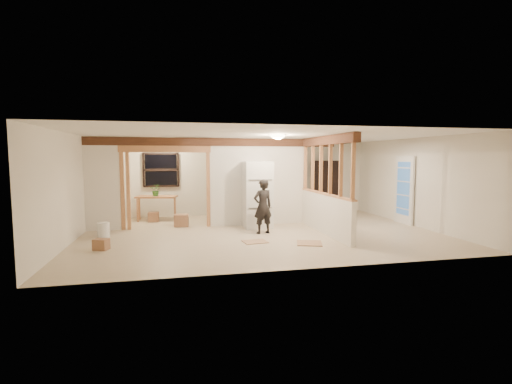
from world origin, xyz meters
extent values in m
cube|color=#BFAC8E|center=(0.00, 0.00, -0.01)|extent=(9.00, 6.50, 0.01)
cube|color=white|center=(0.00, 0.00, 2.50)|extent=(9.00, 6.50, 0.01)
cube|color=silver|center=(0.00, 3.25, 1.25)|extent=(9.00, 0.01, 2.50)
cube|color=silver|center=(0.00, -3.25, 1.25)|extent=(9.00, 0.01, 2.50)
cube|color=silver|center=(-4.50, 0.00, 1.25)|extent=(0.01, 6.50, 2.50)
cube|color=silver|center=(4.50, 0.00, 1.25)|extent=(0.01, 6.50, 2.50)
cube|color=silver|center=(-4.05, 1.20, 1.25)|extent=(0.90, 0.12, 2.50)
cube|color=silver|center=(0.20, 1.20, 1.25)|extent=(2.80, 0.12, 2.50)
cube|color=#B97C4E|center=(-2.40, 1.20, 1.10)|extent=(2.46, 0.14, 2.20)
cube|color=#502D1B|center=(-1.00, 1.20, 2.38)|extent=(7.00, 0.18, 0.22)
cube|color=#502D1B|center=(1.60, -0.40, 2.38)|extent=(0.18, 3.30, 0.22)
cube|color=silver|center=(1.60, -0.40, 0.50)|extent=(0.12, 3.20, 1.00)
cube|color=#B97C4E|center=(1.60, -0.40, 1.66)|extent=(0.14, 3.20, 1.32)
cube|color=black|center=(-2.60, 3.17, 1.55)|extent=(1.12, 0.10, 1.10)
cube|color=white|center=(4.42, 0.40, 1.00)|extent=(0.12, 0.86, 2.00)
ellipsoid|color=#FFEABF|center=(0.30, -0.50, 2.48)|extent=(0.36, 0.36, 0.16)
ellipsoid|color=#FFEABF|center=(-2.50, 2.30, 2.48)|extent=(0.32, 0.32, 0.14)
ellipsoid|color=#FFD88C|center=(-2.00, 1.60, 2.18)|extent=(0.07, 0.07, 0.07)
cube|color=silver|center=(0.08, 0.77, 0.92)|extent=(0.76, 0.74, 1.84)
imported|color=black|center=(0.02, -0.11, 0.70)|extent=(0.58, 0.45, 1.40)
cube|color=#B97C4E|center=(-2.73, 2.61, 0.38)|extent=(1.30, 0.84, 0.76)
imported|color=#32652A|center=(-2.74, 2.59, 0.94)|extent=(0.41, 0.38, 0.37)
cylinder|color=#A5140D|center=(-4.20, 1.90, 0.26)|extent=(0.49, 0.49, 0.52)
cube|color=black|center=(3.03, 3.03, 0.92)|extent=(0.92, 0.31, 1.84)
cylinder|color=white|center=(-3.90, 0.29, 0.18)|extent=(0.37, 0.37, 0.36)
cube|color=#956648|center=(-2.01, 1.37, 0.17)|extent=(0.42, 0.37, 0.34)
cube|color=#956648|center=(-2.83, 2.33, 0.14)|extent=(0.32, 0.32, 0.28)
cube|color=#956648|center=(-3.71, -1.03, 0.12)|extent=(0.35, 0.32, 0.23)
cube|color=tan|center=(0.80, -1.44, 0.01)|extent=(0.70, 0.70, 0.02)
cube|color=tan|center=(-0.38, -1.02, 0.01)|extent=(0.59, 0.50, 0.02)
camera|label=1|loc=(-2.15, -9.26, 1.95)|focal=26.00mm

